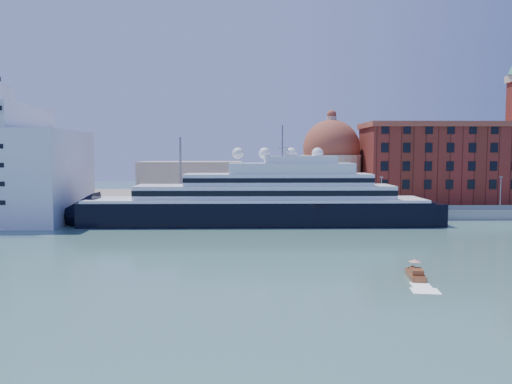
{
  "coord_description": "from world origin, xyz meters",
  "views": [
    {
      "loc": [
        -3.72,
        -91.85,
        16.61
      ],
      "look_at": [
        -1.45,
        18.0,
        7.96
      ],
      "focal_mm": 35.0,
      "sensor_mm": 36.0,
      "label": 1
    }
  ],
  "objects": [
    {
      "name": "warehouse",
      "position": [
        52.0,
        52.0,
        13.79
      ],
      "size": [
        43.0,
        19.0,
        23.25
      ],
      "color": "maroon",
      "rests_on": "land"
    },
    {
      "name": "quay_fence",
      "position": [
        0.0,
        29.5,
        3.1
      ],
      "size": [
        180.0,
        0.1,
        1.2
      ],
      "primitive_type": "cube",
      "color": "slate",
      "rests_on": "quay"
    },
    {
      "name": "land",
      "position": [
        0.0,
        75.0,
        1.0
      ],
      "size": [
        260.0,
        72.0,
        2.0
      ],
      "primitive_type": "cube",
      "color": "slate",
      "rests_on": "ground"
    },
    {
      "name": "water_taxi",
      "position": [
        18.79,
        -27.28,
        0.62
      ],
      "size": [
        2.57,
        5.63,
        2.58
      ],
      "rotation": [
        0.0,
        0.0,
        -0.14
      ],
      "color": "brown",
      "rests_on": "ground"
    },
    {
      "name": "quay",
      "position": [
        0.0,
        34.0,
        1.25
      ],
      "size": [
        180.0,
        10.0,
        2.5
      ],
      "primitive_type": "cube",
      "color": "gray",
      "rests_on": "ground"
    },
    {
      "name": "superyacht",
      "position": [
        -3.85,
        23.0,
        4.62
      ],
      "size": [
        89.59,
        12.42,
        26.77
      ],
      "color": "black",
      "rests_on": "ground"
    },
    {
      "name": "lamp_posts",
      "position": [
        -12.67,
        32.27,
        9.84
      ],
      "size": [
        120.8,
        2.4,
        18.0
      ],
      "color": "slate",
      "rests_on": "quay"
    },
    {
      "name": "church",
      "position": [
        6.39,
        57.72,
        10.91
      ],
      "size": [
        66.0,
        18.0,
        25.5
      ],
      "color": "beige",
      "rests_on": "land"
    },
    {
      "name": "ground",
      "position": [
        0.0,
        0.0,
        0.0
      ],
      "size": [
        400.0,
        400.0,
        0.0
      ],
      "primitive_type": "plane",
      "color": "#3B6762",
      "rests_on": "ground"
    }
  ]
}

